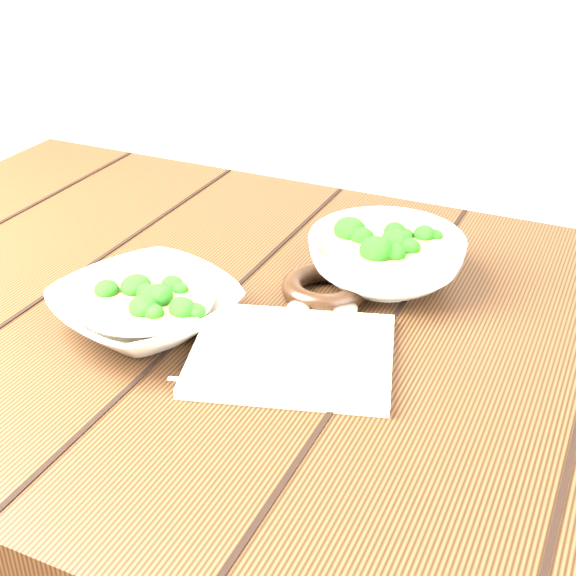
{
  "coord_description": "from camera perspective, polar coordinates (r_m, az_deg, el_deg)",
  "views": [
    {
      "loc": [
        0.4,
        -0.71,
        1.23
      ],
      "look_at": [
        0.08,
        -0.01,
        0.8
      ],
      "focal_mm": 50.0,
      "sensor_mm": 36.0,
      "label": 1
    }
  ],
  "objects": [
    {
      "name": "spoon_right",
      "position": [
        0.89,
        3.24,
        -2.76
      ],
      "size": [
        0.03,
        0.17,
        0.01
      ],
      "color": "#A29D8F",
      "rests_on": "napkin"
    },
    {
      "name": "napkin",
      "position": [
        0.85,
        0.28,
        -4.75
      ],
      "size": [
        0.25,
        0.23,
        0.01
      ],
      "primitive_type": "cube",
      "rotation": [
        0.0,
        0.0,
        0.29
      ],
      "color": "beige",
      "rests_on": "table"
    },
    {
      "name": "table",
      "position": [
        1.02,
        -3.69,
        -7.2
      ],
      "size": [
        1.2,
        0.8,
        0.75
      ],
      "color": "#331D0E",
      "rests_on": "ground"
    },
    {
      "name": "soup_bowl_front",
      "position": [
        0.91,
        -10.09,
        -1.37
      ],
      "size": [
        0.25,
        0.25,
        0.05
      ],
      "color": "silver",
      "rests_on": "table"
    },
    {
      "name": "spoon_left",
      "position": [
        0.89,
        0.08,
        -2.58
      ],
      "size": [
        0.04,
        0.18,
        0.01
      ],
      "color": "#A29D8F",
      "rests_on": "napkin"
    },
    {
      "name": "soup_bowl_back",
      "position": [
        1.0,
        6.97,
        2.15
      ],
      "size": [
        0.23,
        0.23,
        0.07
      ],
      "color": "silver",
      "rests_on": "table"
    },
    {
      "name": "trivet",
      "position": [
        0.96,
        2.66,
        0.01
      ],
      "size": [
        0.12,
        0.12,
        0.03
      ],
      "primitive_type": "torus",
      "rotation": [
        0.0,
        0.0,
        0.11
      ],
      "color": "black",
      "rests_on": "table"
    }
  ]
}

